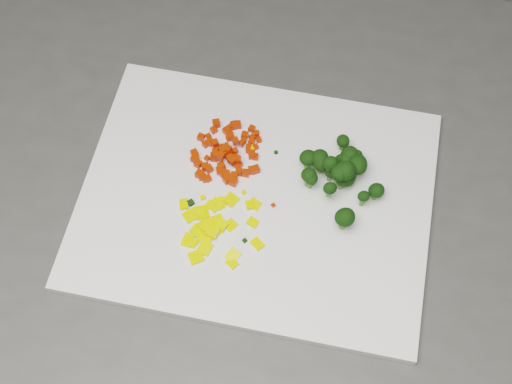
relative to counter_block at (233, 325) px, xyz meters
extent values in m
cube|color=#474745|center=(0.00, 0.00, 0.00)|extent=(1.27, 1.08, 0.90)
cube|color=white|center=(0.04, 0.00, 0.46)|extent=(0.48, 0.43, 0.01)
cube|color=red|center=(0.01, 0.06, 0.46)|extent=(0.01, 0.01, 0.01)
cube|color=red|center=(0.00, 0.04, 0.46)|extent=(0.01, 0.01, 0.01)
cube|color=red|center=(0.01, 0.10, 0.46)|extent=(0.01, 0.01, 0.01)
cube|color=red|center=(0.04, 0.05, 0.46)|extent=(0.01, 0.01, 0.01)
cube|color=red|center=(0.05, 0.05, 0.46)|extent=(0.01, 0.01, 0.01)
cube|color=red|center=(0.01, 0.05, 0.47)|extent=(0.01, 0.01, 0.01)
cube|color=red|center=(0.02, 0.02, 0.46)|extent=(0.01, 0.01, 0.01)
cube|color=red|center=(0.02, 0.05, 0.46)|extent=(0.01, 0.01, 0.01)
cube|color=red|center=(0.05, 0.07, 0.46)|extent=(0.01, 0.01, 0.01)
cube|color=red|center=(0.03, 0.07, 0.47)|extent=(0.01, 0.01, 0.01)
cube|color=red|center=(-0.02, 0.03, 0.46)|extent=(0.01, 0.01, 0.01)
cube|color=red|center=(0.05, 0.08, 0.46)|extent=(0.01, 0.01, 0.01)
cube|color=red|center=(0.02, 0.06, 0.46)|extent=(0.01, 0.01, 0.01)
cube|color=red|center=(-0.01, 0.04, 0.46)|extent=(0.01, 0.01, 0.01)
cube|color=red|center=(0.02, 0.03, 0.46)|extent=(0.01, 0.01, 0.01)
cube|color=red|center=(0.04, 0.06, 0.46)|extent=(0.01, 0.01, 0.01)
cube|color=red|center=(0.00, 0.08, 0.46)|extent=(0.01, 0.01, 0.01)
cube|color=red|center=(-0.02, 0.05, 0.46)|extent=(0.01, 0.01, 0.01)
cube|color=red|center=(0.00, 0.09, 0.46)|extent=(0.01, 0.01, 0.01)
cube|color=red|center=(0.02, 0.06, 0.47)|extent=(0.01, 0.01, 0.01)
cube|color=red|center=(-0.02, 0.03, 0.46)|extent=(0.01, 0.01, 0.01)
cube|color=red|center=(0.03, 0.03, 0.46)|extent=(0.01, 0.01, 0.01)
cube|color=red|center=(0.02, 0.06, 0.47)|extent=(0.01, 0.01, 0.01)
cube|color=red|center=(0.03, 0.05, 0.47)|extent=(0.01, 0.01, 0.01)
cube|color=red|center=(0.06, 0.07, 0.46)|extent=(0.01, 0.01, 0.01)
cube|color=red|center=(0.01, 0.02, 0.46)|extent=(0.01, 0.01, 0.01)
cube|color=red|center=(-0.02, 0.06, 0.46)|extent=(0.01, 0.01, 0.01)
cube|color=red|center=(0.02, 0.04, 0.47)|extent=(0.01, 0.01, 0.01)
cube|color=red|center=(0.01, 0.07, 0.46)|extent=(0.01, 0.01, 0.01)
cube|color=red|center=(0.01, 0.03, 0.46)|extent=(0.01, 0.01, 0.01)
cube|color=red|center=(-0.02, 0.06, 0.46)|extent=(0.01, 0.01, 0.01)
cube|color=red|center=(0.00, 0.08, 0.46)|extent=(0.01, 0.01, 0.01)
cube|color=red|center=(0.04, 0.03, 0.46)|extent=(0.01, 0.01, 0.01)
cube|color=red|center=(0.00, 0.05, 0.47)|extent=(0.01, 0.01, 0.01)
cube|color=red|center=(0.02, 0.08, 0.46)|extent=(0.01, 0.01, 0.01)
cube|color=red|center=(0.01, 0.03, 0.46)|extent=(0.01, 0.01, 0.01)
cube|color=red|center=(0.01, 0.06, 0.47)|extent=(0.01, 0.01, 0.01)
cube|color=red|center=(0.03, 0.09, 0.46)|extent=(0.01, 0.01, 0.01)
cube|color=red|center=(0.03, 0.07, 0.46)|extent=(0.01, 0.01, 0.01)
cube|color=red|center=(0.05, 0.07, 0.46)|extent=(0.01, 0.01, 0.01)
cube|color=red|center=(0.01, 0.04, 0.46)|extent=(0.01, 0.01, 0.01)
cube|color=red|center=(0.01, 0.05, 0.47)|extent=(0.01, 0.01, 0.01)
cube|color=red|center=(0.04, 0.07, 0.46)|extent=(0.01, 0.01, 0.01)
cube|color=red|center=(-0.01, 0.07, 0.46)|extent=(0.01, 0.01, 0.01)
cube|color=red|center=(0.03, 0.09, 0.46)|extent=(0.01, 0.01, 0.01)
cube|color=red|center=(0.01, 0.02, 0.46)|extent=(0.01, 0.01, 0.01)
cube|color=red|center=(0.00, 0.05, 0.46)|extent=(0.01, 0.01, 0.01)
cube|color=red|center=(0.02, 0.06, 0.47)|extent=(0.01, 0.01, 0.01)
cube|color=red|center=(-0.02, 0.03, 0.46)|extent=(0.01, 0.01, 0.01)
cube|color=red|center=(0.02, 0.06, 0.47)|extent=(0.01, 0.01, 0.01)
cube|color=red|center=(-0.02, 0.06, 0.46)|extent=(0.01, 0.01, 0.01)
cube|color=red|center=(0.00, 0.07, 0.47)|extent=(0.01, 0.01, 0.01)
cube|color=red|center=(0.05, 0.03, 0.46)|extent=(0.01, 0.01, 0.01)
cube|color=red|center=(0.02, 0.06, 0.46)|extent=(0.01, 0.01, 0.01)
cube|color=red|center=(0.04, 0.08, 0.46)|extent=(0.01, 0.01, 0.01)
cube|color=red|center=(0.03, 0.07, 0.47)|extent=(0.01, 0.01, 0.01)
cube|color=red|center=(0.05, 0.09, 0.46)|extent=(0.01, 0.01, 0.01)
cube|color=red|center=(-0.01, 0.08, 0.46)|extent=(0.01, 0.01, 0.01)
cube|color=red|center=(-0.01, 0.03, 0.46)|extent=(0.01, 0.01, 0.01)
cube|color=red|center=(0.04, 0.06, 0.46)|extent=(0.01, 0.01, 0.01)
cube|color=red|center=(-0.01, 0.04, 0.46)|extent=(0.01, 0.01, 0.01)
cube|color=red|center=(0.05, 0.05, 0.46)|extent=(0.01, 0.01, 0.01)
cube|color=red|center=(0.03, 0.04, 0.46)|extent=(0.01, 0.01, 0.01)
cube|color=red|center=(0.03, 0.04, 0.47)|extent=(0.01, 0.01, 0.01)
cube|color=red|center=(0.01, 0.06, 0.47)|extent=(0.01, 0.01, 0.01)
cube|color=red|center=(0.01, 0.04, 0.46)|extent=(0.01, 0.01, 0.01)
cube|color=red|center=(-0.01, 0.03, 0.46)|extent=(0.01, 0.01, 0.01)
cube|color=red|center=(0.03, 0.09, 0.46)|extent=(0.01, 0.01, 0.01)
cube|color=red|center=(0.02, 0.08, 0.46)|extent=(0.01, 0.01, 0.01)
cube|color=red|center=(-0.01, 0.05, 0.46)|extent=(0.01, 0.01, 0.01)
cube|color=red|center=(0.02, 0.08, 0.46)|extent=(0.01, 0.01, 0.01)
cube|color=red|center=(0.00, 0.06, 0.46)|extent=(0.01, 0.01, 0.01)
cube|color=red|center=(0.03, 0.03, 0.46)|extent=(0.01, 0.01, 0.01)
cube|color=red|center=(0.00, 0.06, 0.46)|extent=(0.01, 0.01, 0.01)
cube|color=red|center=(0.03, 0.04, 0.46)|extent=(0.01, 0.01, 0.01)
cube|color=red|center=(0.02, 0.09, 0.46)|extent=(0.01, 0.01, 0.01)
cube|color=red|center=(0.01, 0.06, 0.47)|extent=(0.01, 0.01, 0.01)
cube|color=red|center=(0.02, 0.02, 0.46)|extent=(0.01, 0.01, 0.01)
cube|color=red|center=(0.05, 0.06, 0.46)|extent=(0.01, 0.01, 0.01)
cube|color=red|center=(-0.01, 0.07, 0.46)|extent=(0.01, 0.01, 0.01)
cube|color=red|center=(0.02, 0.05, 0.46)|extent=(0.01, 0.01, 0.01)
cube|color=#FFE90D|center=(0.03, -0.04, 0.46)|extent=(0.02, 0.02, 0.01)
cube|color=#FFE90D|center=(-0.01, -0.03, 0.46)|extent=(0.02, 0.01, 0.01)
cube|color=#FFE90D|center=(-0.02, -0.04, 0.46)|extent=(0.02, 0.02, 0.01)
cube|color=#FFE90D|center=(-0.01, -0.03, 0.46)|extent=(0.01, 0.01, 0.00)
cube|color=#FFE90D|center=(-0.03, -0.04, 0.46)|extent=(0.02, 0.02, 0.01)
cube|color=#FFE90D|center=(-0.02, -0.01, 0.46)|extent=(0.02, 0.02, 0.01)
cube|color=#FFE90D|center=(-0.02, -0.03, 0.47)|extent=(0.02, 0.02, 0.01)
cube|color=#FFE90D|center=(0.01, -0.04, 0.46)|extent=(0.02, 0.02, 0.00)
cube|color=#FFE90D|center=(-0.01, -0.04, 0.47)|extent=(0.02, 0.02, 0.01)
cube|color=#FFE90D|center=(0.00, -0.07, 0.46)|extent=(0.02, 0.02, 0.01)
cube|color=#FFE90D|center=(-0.03, -0.02, 0.46)|extent=(0.02, 0.02, 0.01)
cube|color=#FFE90D|center=(-0.04, -0.02, 0.46)|extent=(0.02, 0.02, 0.00)
cube|color=#FFE90D|center=(-0.03, -0.04, 0.46)|extent=(0.02, 0.02, 0.01)
cube|color=#FFE90D|center=(0.01, 0.00, 0.46)|extent=(0.02, 0.02, 0.01)
cube|color=#FFE90D|center=(-0.01, -0.04, 0.46)|extent=(0.01, 0.02, 0.01)
cube|color=#FFE90D|center=(-0.04, -0.05, 0.46)|extent=(0.02, 0.02, 0.01)
cube|color=#FFE90D|center=(0.00, -0.04, 0.47)|extent=(0.02, 0.02, 0.00)
cube|color=#FFE90D|center=(-0.04, -0.05, 0.46)|extent=(0.02, 0.02, 0.01)
cube|color=#FFE90D|center=(0.03, -0.01, 0.46)|extent=(0.01, 0.01, 0.01)
cube|color=#FFE90D|center=(0.04, -0.01, 0.46)|extent=(0.02, 0.02, 0.01)
cube|color=#FFE90D|center=(0.00, -0.01, 0.46)|extent=(0.01, 0.02, 0.00)
cube|color=#FFE90D|center=(-0.03, -0.06, 0.46)|extent=(0.02, 0.02, 0.01)
cube|color=#FFE90D|center=(0.00, -0.01, 0.46)|extent=(0.02, 0.02, 0.01)
cube|color=#FFE90D|center=(-0.04, -0.07, 0.46)|extent=(0.02, 0.02, 0.00)
cube|color=#FFE90D|center=(-0.04, 0.00, 0.46)|extent=(0.01, 0.01, 0.01)
cube|color=#FFE90D|center=(0.03, -0.06, 0.46)|extent=(0.02, 0.02, 0.01)
cube|color=#FFE90D|center=(-0.01, -0.01, 0.46)|extent=(0.02, 0.02, 0.01)
cube|color=#FFE90D|center=(0.00, -0.08, 0.46)|extent=(0.02, 0.02, 0.00)
cube|color=#FFE90D|center=(-0.02, -0.05, 0.46)|extent=(0.02, 0.02, 0.01)
cube|color=black|center=(0.07, 0.05, 0.46)|extent=(0.00, 0.00, 0.00)
cube|color=red|center=(0.06, -0.02, 0.46)|extent=(0.01, 0.01, 0.00)
cube|color=black|center=(0.02, -0.06, 0.46)|extent=(0.01, 0.01, 0.00)
cube|color=#FFE90D|center=(0.03, 0.00, 0.46)|extent=(0.01, 0.01, 0.00)
cube|color=#FFE90D|center=(0.05, 0.06, 0.46)|extent=(0.01, 0.01, 0.00)
cube|color=#FFE90D|center=(-0.01, -0.01, 0.46)|extent=(0.01, 0.01, 0.00)
cube|color=black|center=(0.11, 0.01, 0.46)|extent=(0.01, 0.01, 0.00)
cube|color=#FFE90D|center=(-0.02, 0.00, 0.46)|extent=(0.01, 0.01, 0.00)
cube|color=black|center=(-0.03, 0.00, 0.46)|extent=(0.01, 0.01, 0.00)
camera|label=1|loc=(-0.02, -0.38, 1.18)|focal=50.00mm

